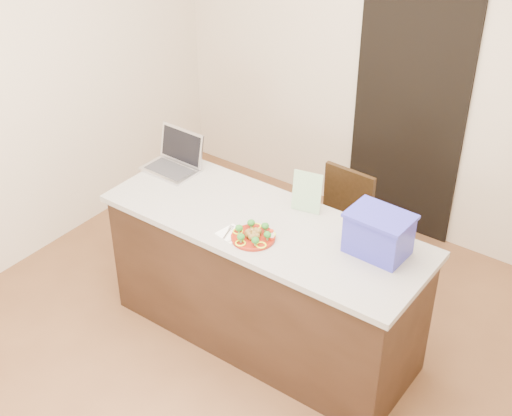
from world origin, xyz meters
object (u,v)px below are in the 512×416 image
Objects in this scene: blue_box at (379,233)px; island at (264,281)px; plate at (253,237)px; laptop at (176,158)px; yogurt_bottle at (271,237)px; napkin at (232,234)px; chair at (340,222)px.

island is at bearing -167.21° from blue_box.
laptop is (-0.92, 0.37, 0.06)m from plate.
laptop reaches higher than yogurt_bottle.
chair is (0.16, 1.03, -0.42)m from napkin.
blue_box is at bearing 24.03° from napkin.
blue_box is at bearing 25.43° from plate.
plate is at bearing -89.38° from chair.
island is 7.85× the size of plate.
laptop is 0.42× the size of chair.
laptop is at bearing 152.95° from napkin.
plate is 0.71× the size of laptop.
napkin is 0.90m from laptop.
plate reaches higher than napkin.
yogurt_bottle is 1.05m from chair.
yogurt_bottle is at bearing -43.05° from island.
napkin is (-0.08, -0.22, 0.46)m from island.
napkin is (-0.13, -0.04, -0.01)m from plate.
blue_box reaches higher than yogurt_bottle.
napkin is at bearing -96.36° from chair.
chair is at bearing 81.13° from napkin.
napkin is at bearing -160.48° from yogurt_bottle.
island is 5.59× the size of laptop.
blue_box reaches higher than napkin.
yogurt_bottle is 0.21× the size of blue_box.
laptop is at bearing 167.75° from island.
laptop reaches higher than napkin.
plate is 1.80× the size of napkin.
yogurt_bottle reaches higher than island.
blue_box is at bearing -1.08° from laptop.
blue_box is (1.57, -0.06, 0.06)m from laptop.
napkin is 0.86m from blue_box.
plate reaches higher than chair.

